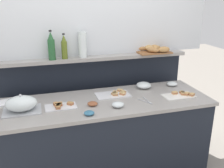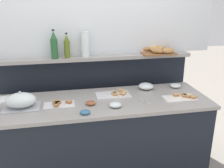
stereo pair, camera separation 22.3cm
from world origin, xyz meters
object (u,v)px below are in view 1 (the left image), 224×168
(glass_bowl_medium, at_px, (144,85))
(condiment_bowl_dark, at_px, (93,104))
(condiment_bowl_red, at_px, (89,113))
(serving_cloche, at_px, (21,104))
(bread_basket, at_px, (153,49))
(sandwich_platter_front, at_px, (114,94))
(serving_tongs, at_px, (146,101))
(napkin_stack, at_px, (5,103))
(wine_bottle_green, at_px, (51,47))
(water_carafe, at_px, (82,44))
(glass_bowl_large, at_px, (172,84))
(sandwich_platter_rear, at_px, (180,95))
(olive_oil_bottle, at_px, (64,47))
(glass_bowl_small, at_px, (118,105))
(sandwich_platter_side, at_px, (61,106))

(glass_bowl_medium, height_order, condiment_bowl_dark, glass_bowl_medium)
(glass_bowl_medium, height_order, condiment_bowl_red, glass_bowl_medium)
(serving_cloche, height_order, bread_basket, bread_basket)
(sandwich_platter_front, height_order, serving_cloche, serving_cloche)
(serving_tongs, xyz_separation_m, napkin_stack, (-1.36, 0.34, 0.00))
(napkin_stack, bearing_deg, bread_basket, 9.10)
(glass_bowl_medium, distance_m, wine_bottle_green, 1.11)
(serving_cloche, bearing_deg, glass_bowl_medium, 11.29)
(serving_cloche, relative_size, water_carafe, 1.19)
(condiment_bowl_dark, bearing_deg, glass_bowl_large, 16.02)
(sandwich_platter_rear, relative_size, water_carafe, 1.16)
(bread_basket, bearing_deg, wine_bottle_green, -178.47)
(sandwich_platter_front, xyz_separation_m, napkin_stack, (-1.11, 0.09, -0.00))
(serving_tongs, xyz_separation_m, olive_oil_bottle, (-0.73, 0.59, 0.47))
(sandwich_platter_rear, distance_m, condiment_bowl_dark, 0.95)
(glass_bowl_large, relative_size, water_carafe, 0.43)
(sandwich_platter_rear, relative_size, wine_bottle_green, 1.05)
(bread_basket, height_order, water_carafe, water_carafe)
(serving_cloche, distance_m, condiment_bowl_red, 0.63)
(bread_basket, xyz_separation_m, water_carafe, (-0.87, -0.01, 0.10))
(condiment_bowl_red, relative_size, water_carafe, 0.33)
(glass_bowl_large, bearing_deg, sandwich_platter_rear, -103.38)
(glass_bowl_large, distance_m, water_carafe, 1.14)
(sandwich_platter_front, height_order, glass_bowl_large, glass_bowl_large)
(bread_basket, bearing_deg, glass_bowl_small, -134.97)
(glass_bowl_medium, relative_size, serving_tongs, 0.92)
(condiment_bowl_red, distance_m, condiment_bowl_dark, 0.21)
(water_carafe, bearing_deg, glass_bowl_medium, -19.86)
(sandwich_platter_side, distance_m, napkin_stack, 0.57)
(napkin_stack, bearing_deg, condiment_bowl_red, -32.40)
(serving_tongs, distance_m, olive_oil_bottle, 1.05)
(glass_bowl_medium, relative_size, condiment_bowl_red, 1.82)
(serving_cloche, distance_m, water_carafe, 0.94)
(condiment_bowl_dark, bearing_deg, napkin_stack, 161.03)
(sandwich_platter_rear, relative_size, serving_tongs, 1.77)
(wine_bottle_green, bearing_deg, glass_bowl_small, -48.91)
(sandwich_platter_side, bearing_deg, glass_bowl_small, -15.45)
(sandwich_platter_rear, xyz_separation_m, glass_bowl_small, (-0.72, -0.08, 0.01))
(sandwich_platter_rear, bearing_deg, condiment_bowl_dark, 178.46)
(wine_bottle_green, bearing_deg, glass_bowl_medium, -11.99)
(glass_bowl_medium, relative_size, bread_basket, 0.43)
(serving_cloche, xyz_separation_m, condiment_bowl_dark, (0.65, -0.05, -0.06))
(olive_oil_bottle, bearing_deg, serving_cloche, -133.86)
(condiment_bowl_dark, bearing_deg, serving_tongs, -6.22)
(sandwich_platter_side, relative_size, condiment_bowl_red, 3.15)
(condiment_bowl_dark, bearing_deg, condiment_bowl_red, -110.76)
(glass_bowl_medium, bearing_deg, serving_tongs, -109.14)
(serving_cloche, xyz_separation_m, glass_bowl_small, (0.88, -0.15, -0.05))
(serving_tongs, xyz_separation_m, water_carafe, (-0.52, 0.61, 0.49))
(sandwich_platter_rear, xyz_separation_m, sandwich_platter_front, (-0.66, 0.22, -0.00))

